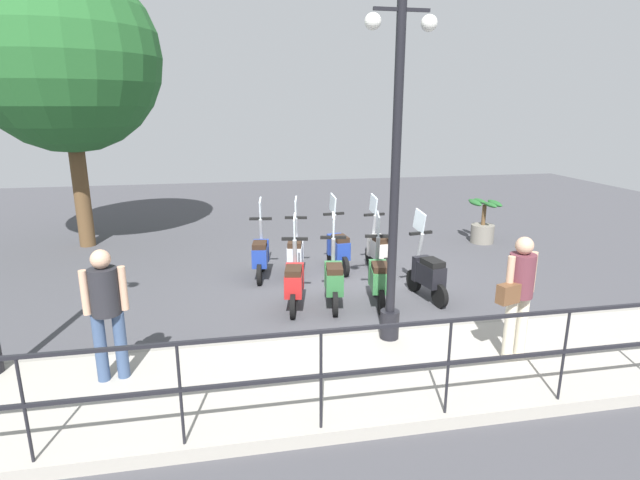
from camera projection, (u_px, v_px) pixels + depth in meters
name	position (u px, v px, depth m)	size (l,w,h in m)	color
ground_plane	(348.00, 288.00, 9.29)	(28.00, 28.00, 0.00)	#424247
promenade_walkway	(409.00, 369.00, 6.28)	(2.20, 20.00, 0.15)	#A39E93
fence_railing	(450.00, 348.00, 5.07)	(0.04, 16.03, 1.07)	black
lamp_post_near	(395.00, 192.00, 6.44)	(0.26, 0.90, 4.60)	black
pedestrian_with_bag	(519.00, 288.00, 6.21)	(0.43, 0.62, 1.59)	beige
pedestrian_distant	(106.00, 305.00, 5.69)	(0.37, 0.48, 1.59)	#384C70
tree_large	(65.00, 58.00, 11.00)	(4.18, 4.18, 6.41)	brown
potted_palm	(483.00, 225.00, 12.28)	(1.06, 0.66, 1.05)	slate
scooter_near_0	(427.00, 273.00, 8.64)	(1.23, 0.47, 1.54)	black
scooter_near_1	(379.00, 277.00, 8.42)	(1.22, 0.48, 1.54)	black
scooter_near_2	(334.00, 279.00, 8.33)	(1.23, 0.46, 1.54)	black
scooter_near_3	(294.00, 281.00, 8.24)	(1.22, 0.49, 1.54)	black
scooter_far_0	(379.00, 248.00, 10.12)	(1.23, 0.44, 1.54)	black
scooter_far_1	(338.00, 248.00, 10.19)	(1.23, 0.44, 1.54)	black
scooter_far_2	(295.00, 253.00, 9.82)	(1.22, 0.49, 1.54)	black
scooter_far_3	(261.00, 254.00, 9.73)	(1.23, 0.46, 1.54)	black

